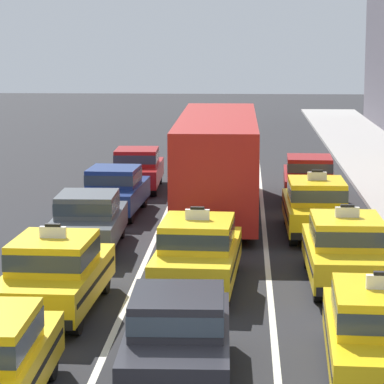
{
  "coord_description": "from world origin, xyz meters",
  "views": [
    {
      "loc": [
        1.0,
        -12.85,
        5.96
      ],
      "look_at": [
        -0.55,
        14.86,
        1.3
      ],
      "focal_mm": 89.73,
      "sensor_mm": 36.0,
      "label": 1
    }
  ],
  "objects_px": {
    "taxi_right_second": "(346,249)",
    "sedan_right_fourth": "(309,177)",
    "sedan_left_fourth": "(114,189)",
    "taxi_right_nearest": "(381,331)",
    "taxi_right_third": "(316,206)",
    "bus_center_third": "(218,158)",
    "sedan_center_nearest": "(178,334)",
    "taxi_center_second": "(198,252)",
    "sedan_left_fifth": "(137,168)",
    "taxi_left_second": "(55,273)",
    "sedan_left_third": "(88,219)"
  },
  "relations": [
    {
      "from": "taxi_right_second",
      "to": "sedan_right_fourth",
      "type": "bearing_deg",
      "value": 90.6
    },
    {
      "from": "sedan_left_fourth",
      "to": "sedan_right_fourth",
      "type": "distance_m",
      "value": 7.27
    },
    {
      "from": "sedan_left_fourth",
      "to": "taxi_right_nearest",
      "type": "height_order",
      "value": "taxi_right_nearest"
    },
    {
      "from": "taxi_right_second",
      "to": "sedan_right_fourth",
      "type": "distance_m",
      "value": 11.6
    },
    {
      "from": "sedan_left_fourth",
      "to": "sedan_right_fourth",
      "type": "height_order",
      "value": "same"
    },
    {
      "from": "taxi_right_second",
      "to": "taxi_right_third",
      "type": "xyz_separation_m",
      "value": [
        -0.29,
        5.66,
        0.0
      ]
    },
    {
      "from": "taxi_right_second",
      "to": "bus_center_third",
      "type": "bearing_deg",
      "value": 110.06
    },
    {
      "from": "sedan_left_fourth",
      "to": "sedan_center_nearest",
      "type": "distance_m",
      "value": 15.37
    },
    {
      "from": "taxi_center_second",
      "to": "bus_center_third",
      "type": "bearing_deg",
      "value": 88.91
    },
    {
      "from": "sedan_left_fifth",
      "to": "sedan_right_fourth",
      "type": "relative_size",
      "value": 1.0
    },
    {
      "from": "bus_center_third",
      "to": "sedan_left_fourth",
      "type": "bearing_deg",
      "value": -170.14
    },
    {
      "from": "sedan_left_fourth",
      "to": "sedan_left_fifth",
      "type": "relative_size",
      "value": 1.01
    },
    {
      "from": "bus_center_third",
      "to": "sedan_right_fourth",
      "type": "distance_m",
      "value": 4.19
    },
    {
      "from": "taxi_right_third",
      "to": "sedan_right_fourth",
      "type": "distance_m",
      "value": 5.94
    },
    {
      "from": "sedan_left_fifth",
      "to": "taxi_right_third",
      "type": "xyz_separation_m",
      "value": [
        6.21,
        -7.87,
        0.03
      ]
    },
    {
      "from": "bus_center_third",
      "to": "sedan_left_fifth",
      "type": "bearing_deg",
      "value": 125.51
    },
    {
      "from": "taxi_left_second",
      "to": "taxi_right_third",
      "type": "xyz_separation_m",
      "value": [
        6.14,
        8.3,
        0.0
      ]
    },
    {
      "from": "taxi_left_second",
      "to": "sedan_left_fourth",
      "type": "relative_size",
      "value": 1.06
    },
    {
      "from": "sedan_left_third",
      "to": "taxi_center_second",
      "type": "distance_m",
      "value": 5.06
    },
    {
      "from": "bus_center_third",
      "to": "taxi_right_nearest",
      "type": "relative_size",
      "value": 2.42
    },
    {
      "from": "taxi_left_second",
      "to": "sedan_left_third",
      "type": "height_order",
      "value": "taxi_left_second"
    },
    {
      "from": "sedan_left_third",
      "to": "sedan_left_fourth",
      "type": "relative_size",
      "value": 0.99
    },
    {
      "from": "taxi_right_nearest",
      "to": "taxi_right_third",
      "type": "distance_m",
      "value": 12.02
    },
    {
      "from": "sedan_left_fifth",
      "to": "sedan_left_third",
      "type": "bearing_deg",
      "value": -91.23
    },
    {
      "from": "taxi_right_nearest",
      "to": "bus_center_third",
      "type": "bearing_deg",
      "value": 101.93
    },
    {
      "from": "taxi_center_second",
      "to": "bus_center_third",
      "type": "distance_m",
      "value": 9.59
    },
    {
      "from": "taxi_center_second",
      "to": "taxi_right_third",
      "type": "bearing_deg",
      "value": 62.58
    },
    {
      "from": "taxi_left_second",
      "to": "taxi_right_third",
      "type": "distance_m",
      "value": 10.32
    },
    {
      "from": "taxi_center_second",
      "to": "sedan_right_fourth",
      "type": "xyz_separation_m",
      "value": [
        3.37,
        12.09,
        -0.03
      ]
    },
    {
      "from": "sedan_left_third",
      "to": "bus_center_third",
      "type": "bearing_deg",
      "value": 58.87
    },
    {
      "from": "sedan_left_third",
      "to": "taxi_right_nearest",
      "type": "bearing_deg",
      "value": -55.67
    },
    {
      "from": "sedan_center_nearest",
      "to": "bus_center_third",
      "type": "bearing_deg",
      "value": 89.2
    },
    {
      "from": "sedan_left_fifth",
      "to": "taxi_right_nearest",
      "type": "height_order",
      "value": "taxi_right_nearest"
    },
    {
      "from": "taxi_right_nearest",
      "to": "taxi_center_second",
      "type": "bearing_deg",
      "value": 120.37
    },
    {
      "from": "sedan_left_fourth",
      "to": "taxi_right_third",
      "type": "xyz_separation_m",
      "value": [
        6.38,
        -2.8,
        0.03
      ]
    },
    {
      "from": "taxi_left_second",
      "to": "sedan_right_fourth",
      "type": "distance_m",
      "value": 15.57
    },
    {
      "from": "bus_center_third",
      "to": "taxi_right_second",
      "type": "relative_size",
      "value": 2.46
    },
    {
      "from": "taxi_right_nearest",
      "to": "taxi_right_third",
      "type": "xyz_separation_m",
      "value": [
        -0.24,
        12.02,
        0.0
      ]
    },
    {
      "from": "sedan_center_nearest",
      "to": "sedan_right_fourth",
      "type": "relative_size",
      "value": 1.0
    },
    {
      "from": "sedan_left_fifth",
      "to": "bus_center_third",
      "type": "bearing_deg",
      "value": -54.49
    },
    {
      "from": "bus_center_third",
      "to": "taxi_center_second",
      "type": "bearing_deg",
      "value": -91.09
    },
    {
      "from": "taxi_right_nearest",
      "to": "taxi_right_second",
      "type": "distance_m",
      "value": 6.35
    },
    {
      "from": "sedan_left_third",
      "to": "sedan_right_fourth",
      "type": "xyz_separation_m",
      "value": [
        6.6,
        8.19,
        0.0
      ]
    },
    {
      "from": "sedan_center_nearest",
      "to": "sedan_right_fourth",
      "type": "bearing_deg",
      "value": 79.39
    },
    {
      "from": "sedan_left_third",
      "to": "taxi_right_second",
      "type": "bearing_deg",
      "value": -26.89
    },
    {
      "from": "sedan_center_nearest",
      "to": "sedan_left_fourth",
      "type": "bearing_deg",
      "value": 101.84
    },
    {
      "from": "bus_center_third",
      "to": "taxi_right_second",
      "type": "bearing_deg",
      "value": -69.94
    },
    {
      "from": "taxi_center_second",
      "to": "taxi_right_nearest",
      "type": "bearing_deg",
      "value": -59.63
    },
    {
      "from": "taxi_left_second",
      "to": "sedan_left_fifth",
      "type": "bearing_deg",
      "value": 90.24
    },
    {
      "from": "sedan_left_fifth",
      "to": "taxi_center_second",
      "type": "bearing_deg",
      "value": -77.87
    }
  ]
}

